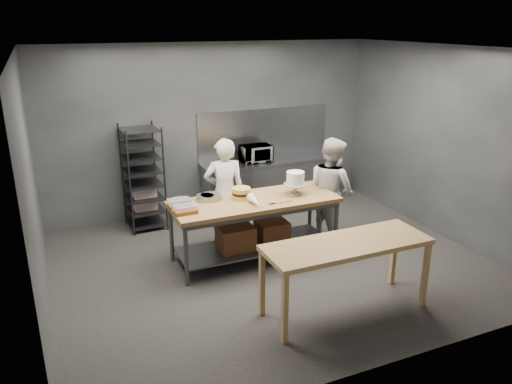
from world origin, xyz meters
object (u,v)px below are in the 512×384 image
work_table (253,222)px  microwave (256,154)px  near_counter (347,249)px  layer_cake (241,193)px  frosted_cake_stand (295,180)px  chef_right (331,190)px  speed_rack (143,179)px  chef_behind (225,193)px

work_table → microwave: (0.87, 1.91, 0.48)m
work_table → near_counter: 1.80m
microwave → work_table: bearing=-114.4°
work_table → layer_cake: bearing=140.0°
near_counter → frosted_cake_stand: size_ratio=5.86×
work_table → layer_cake: layer_cake is taller
chef_right → layer_cake: bearing=80.8°
speed_rack → microwave: 2.08m
speed_rack → frosted_cake_stand: (1.86, -1.85, 0.28)m
chef_behind → microwave: chef_behind is taller
frosted_cake_stand → layer_cake: bearing=170.1°
near_counter → frosted_cake_stand: 1.74m
chef_behind → microwave: bearing=-118.5°
layer_cake → near_counter: bearing=-72.2°
near_counter → layer_cake: 1.94m
near_counter → layer_cake: (-0.59, 1.83, 0.19)m
chef_right → frosted_cake_stand: (-0.72, -0.16, 0.31)m
near_counter → frosted_cake_stand: bearing=83.2°
work_table → microwave: 2.15m
work_table → layer_cake: size_ratio=9.12×
microwave → chef_behind: bearing=-130.1°
frosted_cake_stand → chef_behind: bearing=142.6°
work_table → layer_cake: (-0.14, 0.11, 0.43)m
work_table → frosted_cake_stand: frosted_cake_stand is taller
chef_right → speed_rack: bearing=46.8°
chef_right → near_counter: bearing=143.7°
work_table → chef_right: size_ratio=1.44×
frosted_cake_stand → layer_cake: 0.82m
chef_right → frosted_cake_stand: size_ratio=4.89×
work_table → chef_behind: bearing=107.9°
chef_right → microwave: (-0.51, 1.78, 0.22)m
near_counter → chef_right: 2.07m
layer_cake → chef_right: bearing=0.6°
near_counter → chef_behind: bearing=105.6°
speed_rack → microwave: speed_rack is taller
frosted_cake_stand → chef_right: bearing=12.2°
near_counter → microwave: size_ratio=3.69×
speed_rack → chef_right: speed_rack is taller
frosted_cake_stand → near_counter: bearing=-96.8°
speed_rack → chef_behind: size_ratio=1.03×
near_counter → chef_right: (0.92, 1.85, 0.02)m
near_counter → microwave: 3.66m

